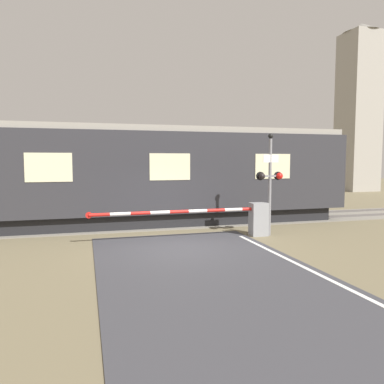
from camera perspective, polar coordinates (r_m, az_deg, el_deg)
ground_plane at (r=11.71m, az=-1.58°, el=-8.44°), size 80.00×80.00×0.00m
track_bed at (r=15.97m, az=-5.55°, el=-4.79°), size 36.00×3.20×0.13m
train at (r=15.82m, az=-4.50°, el=2.58°), size 15.88×2.92×4.05m
crossing_barrier at (r=13.36m, az=8.01°, el=-3.92°), size 6.25×0.44×1.18m
signal_post at (r=13.57m, az=11.81°, el=2.11°), size 1.00×0.26×3.64m
distant_building at (r=36.70m, az=24.02°, el=11.66°), size 3.14×3.14×14.47m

